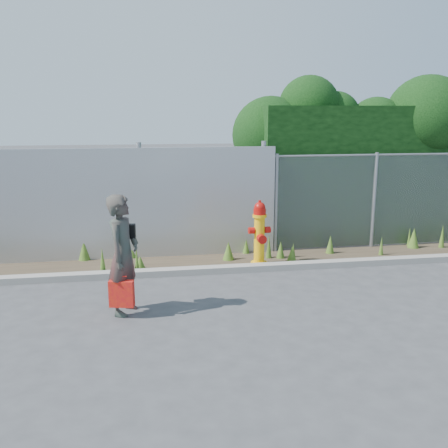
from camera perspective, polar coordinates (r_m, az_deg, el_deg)
ground at (r=7.56m, az=4.03°, el=-9.65°), size 80.00×80.00×0.00m
curb at (r=9.19m, az=1.45°, el=-5.12°), size 16.00×0.22×0.12m
weed_strip at (r=9.77m, az=-0.13°, el=-3.64°), size 16.00×1.31×0.54m
corrugated_fence at (r=10.09m, az=-18.31°, el=1.95°), size 8.50×0.21×2.30m
chainlink_fence at (r=11.58m, az=21.44°, el=2.66°), size 6.50×0.07×2.05m
hedge at (r=12.37m, az=19.47°, el=7.83°), size 7.83×2.26×3.69m
fire_hydrant at (r=9.45m, az=4.07°, el=-1.17°), size 0.42×0.38×1.26m
woman at (r=7.29m, az=-11.44°, el=-3.46°), size 0.63×0.75×1.75m
red_tote_bag at (r=7.25m, az=-11.62°, el=-7.79°), size 0.35×0.13×0.45m
black_shoulder_bag at (r=7.38m, az=-11.14°, el=-0.81°), size 0.27×0.11×0.20m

